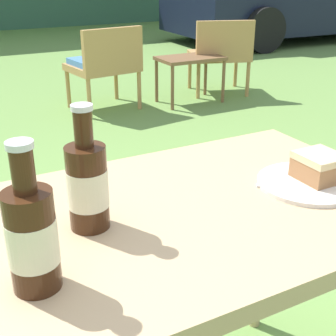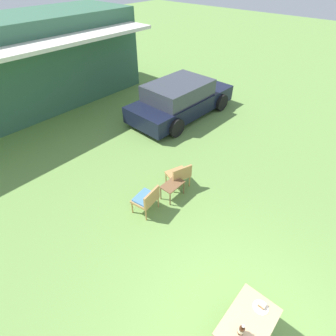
{
  "view_description": "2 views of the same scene",
  "coord_description": "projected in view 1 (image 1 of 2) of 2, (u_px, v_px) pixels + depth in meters",
  "views": [
    {
      "loc": [
        -0.45,
        -0.75,
        1.2
      ],
      "look_at": [
        0.0,
        0.1,
        0.78
      ],
      "focal_mm": 50.0,
      "sensor_mm": 36.0,
      "label": 1
    },
    {
      "loc": [
        -1.93,
        -0.14,
        4.86
      ],
      "look_at": [
        1.72,
        3.08,
        0.9
      ],
      "focal_mm": 28.0,
      "sensor_mm": 36.0,
      "label": 2
    }
  ],
  "objects": [
    {
      "name": "cake_on_plate",
      "position": [
        314.0,
        174.0,
        1.09
      ],
      "size": [
        0.23,
        0.23,
        0.07
      ],
      "color": "silver",
      "rests_on": "patio_table"
    },
    {
      "name": "cola_bottle_near",
      "position": [
        87.0,
        184.0,
        0.88
      ],
      "size": [
        0.08,
        0.08,
        0.25
      ],
      "color": "#381E0F",
      "rests_on": "patio_table"
    },
    {
      "name": "wicker_chair_plain",
      "position": [
        221.0,
        51.0,
        4.55
      ],
      "size": [
        0.67,
        0.63,
        0.72
      ],
      "rotation": [
        0.0,
        0.0,
        2.81
      ],
      "color": "#B2844C",
      "rests_on": "ground_plane"
    },
    {
      "name": "parked_car",
      "position": [
        293.0,
        0.0,
        7.91
      ],
      "size": [
        4.39,
        2.15,
        1.32
      ],
      "rotation": [
        0.0,
        0.0,
        -0.03
      ],
      "color": "black",
      "rests_on": "ground_plane"
    },
    {
      "name": "patio_table",
      "position": [
        189.0,
        236.0,
        1.03
      ],
      "size": [
        0.97,
        0.63,
        0.73
      ],
      "color": "tan",
      "rests_on": "ground_plane"
    },
    {
      "name": "fork",
      "position": [
        290.0,
        184.0,
        1.09
      ],
      "size": [
        0.15,
        0.07,
        0.01
      ],
      "color": "silver",
      "rests_on": "patio_table"
    },
    {
      "name": "cola_bottle_far",
      "position": [
        32.0,
        237.0,
        0.71
      ],
      "size": [
        0.08,
        0.08,
        0.25
      ],
      "color": "#381E0F",
      "rests_on": "patio_table"
    },
    {
      "name": "garden_side_table",
      "position": [
        190.0,
        63.0,
        4.29
      ],
      "size": [
        0.59,
        0.36,
        0.43
      ],
      "color": "brown",
      "rests_on": "ground_plane"
    },
    {
      "name": "wicker_chair_cushioned",
      "position": [
        105.0,
        62.0,
        4.04
      ],
      "size": [
        0.61,
        0.54,
        0.72
      ],
      "rotation": [
        0.0,
        0.0,
        3.27
      ],
      "color": "#B2844C",
      "rests_on": "ground_plane"
    }
  ]
}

